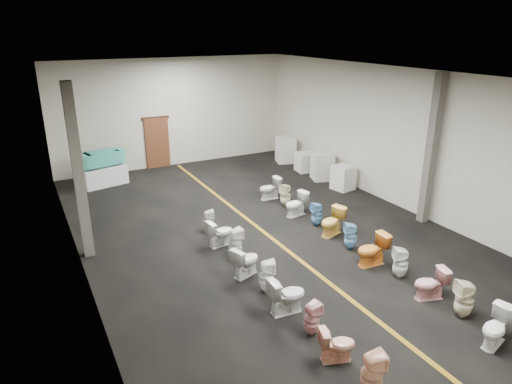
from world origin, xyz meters
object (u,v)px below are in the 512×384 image
appliance_crate_c (305,162)px  toilet_right_8 (317,214)px  toilet_right_5 (372,250)px  toilet_right_9 (296,204)px  toilet_right_7 (332,222)px  toilet_left_4 (287,295)px  display_table (104,176)px  toilet_left_9 (208,221)px  toilet_left_7 (235,242)px  toilet_right_6 (351,236)px  toilet_left_6 (245,261)px  toilet_right_10 (285,195)px  toilet_right_1 (497,328)px  appliance_crate_d (286,150)px  toilet_right_2 (465,299)px  toilet_left_1 (372,374)px  toilet_left_3 (312,319)px  toilet_right_4 (401,263)px  toilet_left_5 (267,276)px  toilet_left_8 (220,233)px  bathtub (102,158)px  appliance_crate_b (322,166)px  toilet_left_2 (337,345)px  toilet_right_11 (270,188)px  appliance_crate_a (343,178)px  toilet_right_3 (430,284)px

appliance_crate_c → toilet_right_8: 5.51m
toilet_right_5 → toilet_right_9: bearing=-177.1°
toilet_right_7 → toilet_right_5: bearing=-22.1°
toilet_left_4 → toilet_right_9: (3.00, 4.32, -0.02)m
display_table → toilet_left_9: size_ratio=2.37×
toilet_left_7 → toilet_right_6: 3.11m
toilet_left_6 → toilet_left_7: (0.21, 1.00, 0.01)m
toilet_right_10 → toilet_right_1: bearing=-25.3°
appliance_crate_d → toilet_right_2: 11.88m
toilet_left_1 → toilet_left_9: (0.06, 7.08, -0.06)m
toilet_left_1 → toilet_left_7: size_ratio=1.03×
toilet_left_1 → toilet_left_3: 1.75m
toilet_left_3 → toilet_right_1: bearing=-130.4°
toilet_right_4 → toilet_right_8: 3.44m
toilet_left_5 → toilet_left_9: toilet_left_5 is taller
toilet_left_9 → toilet_left_6: bearing=-166.2°
toilet_left_5 → toilet_left_8: (0.01, 2.63, -0.01)m
appliance_crate_c → toilet_right_7: size_ratio=0.96×
bathtub → toilet_right_8: bathtub is taller
appliance_crate_b → toilet_left_2: bearing=-124.2°
toilet_left_8 → toilet_right_9: 3.08m
toilet_left_4 → toilet_right_1: toilet_left_4 is taller
display_table → toilet_right_1: size_ratio=2.14×
toilet_right_4 → toilet_right_11: bearing=-154.1°
appliance_crate_d → toilet_left_7: 9.03m
toilet_left_1 → toilet_right_2: toilet_right_2 is taller
toilet_right_5 → toilet_right_9: size_ratio=1.07×
toilet_right_10 → toilet_right_9: bearing=-31.9°
appliance_crate_d → toilet_right_2: appliance_crate_d is taller
toilet_right_6 → toilet_right_7: bearing=-165.1°
appliance_crate_d → toilet_right_8: appliance_crate_d is taller
appliance_crate_a → toilet_left_4: size_ratio=1.08×
toilet_right_3 → toilet_left_4: bearing=-91.8°
appliance_crate_a → toilet_left_5: size_ratio=1.13×
appliance_crate_c → toilet_right_3: 9.62m
toilet_left_5 → toilet_right_3: 3.60m
toilet_left_3 → toilet_right_9: 5.95m
toilet_left_6 → appliance_crate_a: bearing=-77.6°
toilet_right_10 → toilet_right_11: 0.85m
toilet_left_5 → toilet_left_6: (-0.10, 0.87, -0.01)m
toilet_right_11 → toilet_right_10: bearing=8.6°
toilet_right_10 → bathtub: bearing=-159.9°
toilet_left_8 → toilet_right_4: 4.75m
appliance_crate_c → toilet_left_7: same height
toilet_left_2 → toilet_left_6: 3.44m
toilet_left_8 → toilet_right_11: 3.87m
appliance_crate_d → toilet_right_4: bearing=-105.8°
bathtub → toilet_left_8: bathtub is taller
toilet_right_7 → appliance_crate_d: bearing=142.2°
bathtub → toilet_right_4: (4.96, -10.33, -0.68)m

